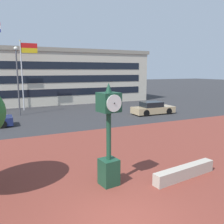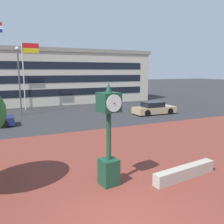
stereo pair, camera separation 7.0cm
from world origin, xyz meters
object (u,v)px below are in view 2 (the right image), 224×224
Objects in this scene: street_lamp_post at (19,74)px; civic_building at (43,76)px; car_street_mid at (154,109)px; flagpole_secondary at (26,68)px; street_clock at (109,138)px.

civic_building is at bearing 70.03° from street_lamp_post.
car_street_mid is 14.79m from flagpole_secondary.
flagpole_secondary reaches higher than car_street_mid.
civic_building is at bearing 77.87° from street_clock.
street_clock is 16.31m from car_street_mid.
street_clock reaches higher than car_street_mid.
civic_building is at bearing 68.68° from flagpole_secondary.
civic_building is 4.36× the size of street_lamp_post.
street_clock is 20.85m from flagpole_secondary.
street_clock is 0.59× the size of street_lamp_post.
car_street_mid is 18.53m from civic_building.
car_street_mid is (10.58, 12.35, -1.30)m from street_clock.
civic_building is 11.90m from street_lamp_post.
street_clock is 0.90× the size of car_street_mid.
street_clock is 28.71m from civic_building.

